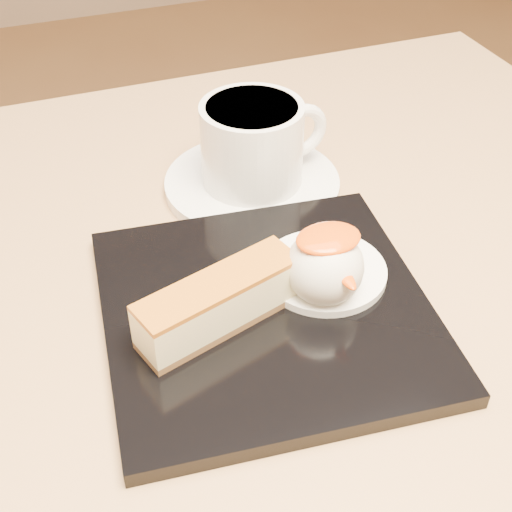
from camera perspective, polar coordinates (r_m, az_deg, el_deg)
name	(u,v)px	position (r m, az deg, el deg)	size (l,w,h in m)	color
table	(280,467)	(0.61, 1.90, -16.49)	(0.80, 0.80, 0.72)	black
dessert_plate	(266,311)	(0.49, 0.82, -4.43)	(0.22, 0.22, 0.01)	black
cheesecake	(219,302)	(0.46, -2.96, -3.73)	(0.12, 0.06, 0.04)	brown
cream_smear	(324,271)	(0.51, 5.44, -1.21)	(0.09, 0.09, 0.01)	white
ice_cream_scoop	(325,267)	(0.48, 5.52, -0.88)	(0.05, 0.05, 0.05)	white
mango_sauce	(328,238)	(0.47, 5.81, 1.41)	(0.04, 0.03, 0.01)	#E94B07
mint_sprig	(273,256)	(0.52, 1.38, 0.02)	(0.03, 0.02, 0.00)	#2C822A
saucer	(252,184)	(0.62, -0.31, 5.79)	(0.15, 0.15, 0.01)	white
coffee_cup	(254,142)	(0.60, -0.14, 9.11)	(0.11, 0.09, 0.07)	white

